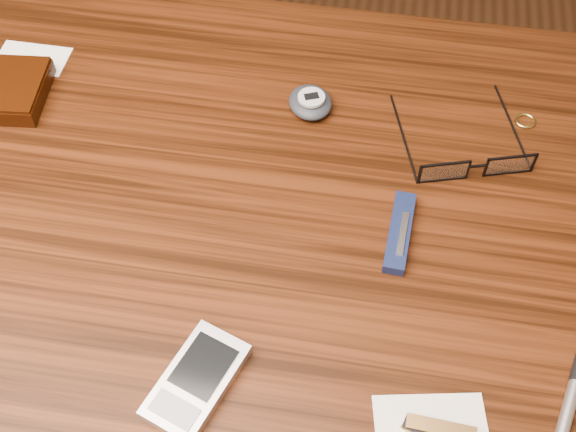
# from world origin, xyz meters

# --- Properties ---
(desk) EXTENTS (1.00, 0.70, 0.75)m
(desk) POSITION_xyz_m (0.00, 0.00, 0.65)
(desk) COLOR #381809
(desk) RESTS_ON ground
(eyeglasses) EXTENTS (0.16, 0.17, 0.03)m
(eyeglasses) POSITION_xyz_m (0.25, 0.10, 0.76)
(eyeglasses) COLOR black
(eyeglasses) RESTS_ON desk
(gold_ring) EXTENTS (0.03, 0.03, 0.00)m
(gold_ring) POSITION_xyz_m (0.31, 0.18, 0.75)
(gold_ring) COLOR #D0BF5A
(gold_ring) RESTS_ON desk
(pda_phone) EXTENTS (0.09, 0.11, 0.02)m
(pda_phone) POSITION_xyz_m (0.01, -0.19, 0.76)
(pda_phone) COLOR #B7B7BC
(pda_phone) RESTS_ON desk
(pedometer) EXTENTS (0.07, 0.07, 0.02)m
(pedometer) POSITION_xyz_m (0.06, 0.16, 0.76)
(pedometer) COLOR #20252B
(pedometer) RESTS_ON desk
(pocket_knife) EXTENTS (0.03, 0.10, 0.01)m
(pocket_knife) POSITION_xyz_m (0.18, -0.00, 0.76)
(pocket_knife) COLOR #111F3C
(pocket_knife) RESTS_ON desk
(silver_pen) EXTENTS (0.05, 0.14, 0.01)m
(silver_pen) POSITION_xyz_m (0.34, -0.17, 0.76)
(silver_pen) COLOR silver
(silver_pen) RESTS_ON desk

